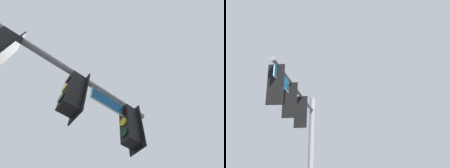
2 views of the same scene
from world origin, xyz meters
TOP-DOWN VIEW (x-y plane):
  - signal_pole_near at (-6.60, -8.58)m, footprint 5.99×1.25m

SIDE VIEW (x-z plane):
  - signal_pole_near at x=-6.60m, z-range 1.14..7.09m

